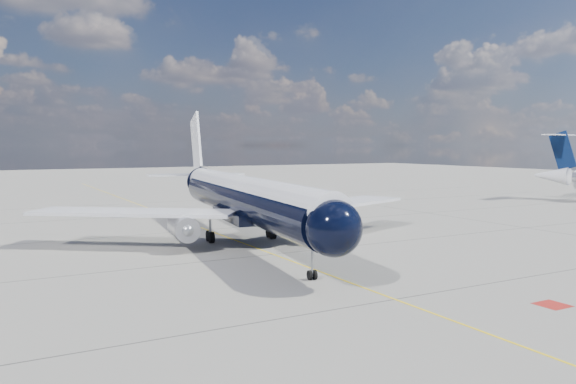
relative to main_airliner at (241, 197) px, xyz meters
name	(u,v)px	position (x,y,z in m)	size (l,w,h in m)	color
ground	(191,224)	(-0.49, 12.76, -3.98)	(320.00, 320.00, 0.00)	gray
taxiway_centerline	(207,230)	(-0.49, 7.76, -3.97)	(0.16, 160.00, 0.01)	yellow
red_marking	(552,305)	(6.31, -27.24, -3.97)	(1.60, 1.60, 0.01)	maroon
main_airliner	(241,197)	(0.00, 0.00, 0.00)	(36.12, 44.30, 12.81)	black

